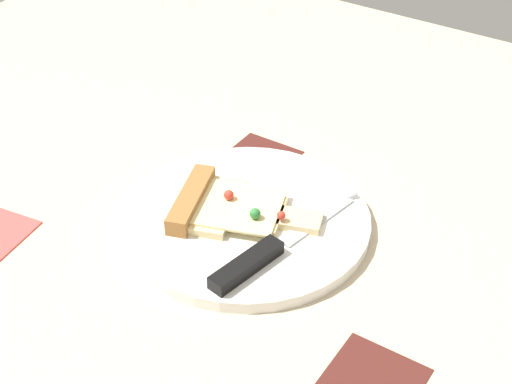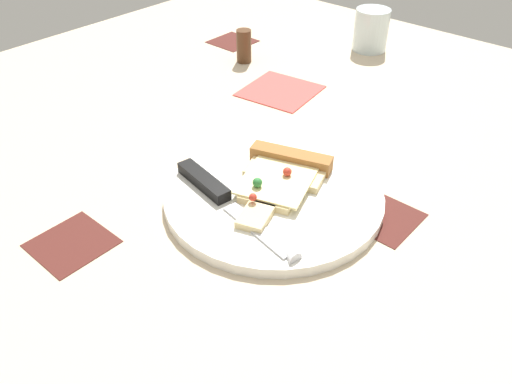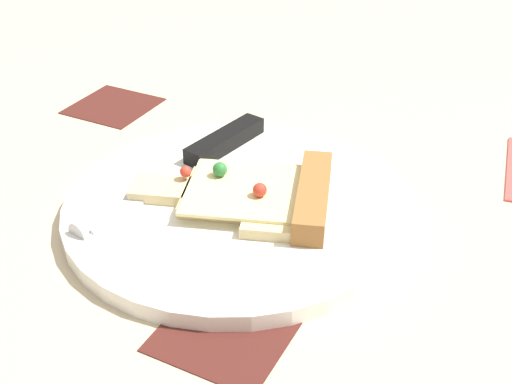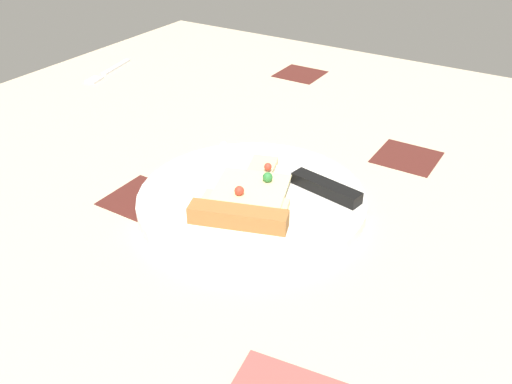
% 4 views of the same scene
% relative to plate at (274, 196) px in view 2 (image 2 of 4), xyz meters
% --- Properties ---
extents(ground_plane, '(1.46, 1.46, 0.03)m').
position_rel_plate_xyz_m(ground_plane, '(-0.04, -0.06, -0.02)').
color(ground_plane, '#C6B293').
rests_on(ground_plane, ground).
extents(plate, '(0.30, 0.30, 0.02)m').
position_rel_plate_xyz_m(plate, '(0.00, 0.00, 0.00)').
color(plate, white).
rests_on(plate, ground_plane).
extents(pizza_slice, '(0.19, 0.14, 0.03)m').
position_rel_plate_xyz_m(pizza_slice, '(-0.02, -0.01, 0.02)').
color(pizza_slice, beige).
rests_on(pizza_slice, plate).
extents(knife, '(0.06, 0.24, 0.02)m').
position_rel_plate_xyz_m(knife, '(0.06, -0.04, 0.01)').
color(knife, silver).
rests_on(knife, plate).
extents(drinking_glass, '(0.07, 0.07, 0.09)m').
position_rel_plate_xyz_m(drinking_glass, '(-0.56, -0.19, 0.04)').
color(drinking_glass, silver).
rests_on(drinking_glass, ground_plane).
extents(pepper_shaker, '(0.03, 0.03, 0.07)m').
position_rel_plate_xyz_m(pepper_shaker, '(-0.33, -0.35, 0.03)').
color(pepper_shaker, '#4C2D19').
rests_on(pepper_shaker, ground_plane).
extents(napkin, '(0.15, 0.15, 0.00)m').
position_rel_plate_xyz_m(napkin, '(-0.27, -0.21, -0.01)').
color(napkin, '#E54C47').
rests_on(napkin, ground_plane).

